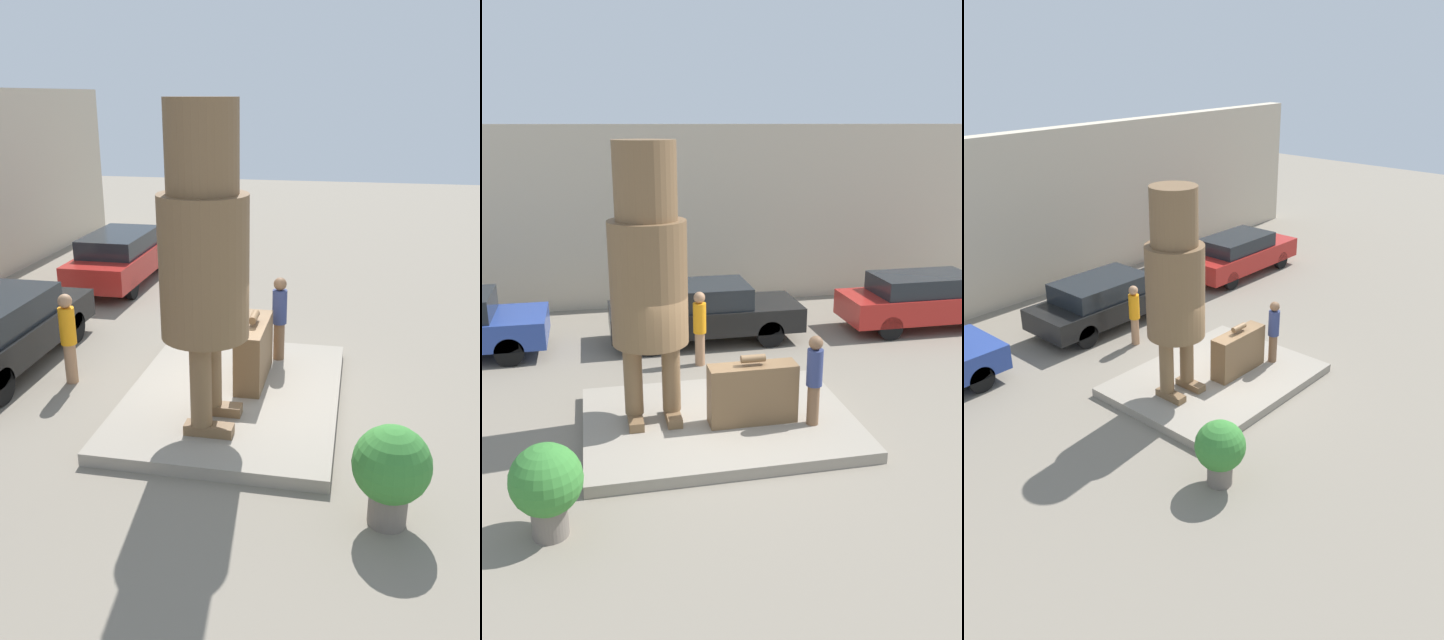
{
  "view_description": "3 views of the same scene",
  "coord_description": "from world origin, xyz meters",
  "views": [
    {
      "loc": [
        -9.58,
        -1.96,
        5.07
      ],
      "look_at": [
        -0.36,
        -0.18,
        1.66
      ],
      "focal_mm": 35.0,
      "sensor_mm": 36.0,
      "label": 1
    },
    {
      "loc": [
        -2.09,
        -9.98,
        5.3
      ],
      "look_at": [
        0.08,
        0.13,
        2.01
      ],
      "focal_mm": 35.0,
      "sensor_mm": 36.0,
      "label": 2
    },
    {
      "loc": [
        -10.26,
        -8.7,
        7.69
      ],
      "look_at": [
        -0.52,
        -0.07,
        1.9
      ],
      "focal_mm": 35.0,
      "sensor_mm": 36.0,
      "label": 3
    }
  ],
  "objects": [
    {
      "name": "statue_figure",
      "position": [
        -1.16,
        0.19,
        3.04
      ],
      "size": [
        1.31,
        1.31,
        4.84
      ],
      "color": "brown",
      "rests_on": "pedestal"
    },
    {
      "name": "building_backdrop",
      "position": [
        0.0,
        8.46,
        2.63
      ],
      "size": [
        28.0,
        0.6,
        5.25
      ],
      "color": "beige",
      "rests_on": "ground_plane"
    },
    {
      "name": "parked_car_red",
      "position": [
        6.65,
        4.56,
        0.78
      ],
      "size": [
        4.73,
        1.7,
        1.47
      ],
      "color": "#B2231E",
      "rests_on": "ground_plane"
    },
    {
      "name": "parked_car_black",
      "position": [
        0.57,
        4.76,
        0.79
      ],
      "size": [
        4.76,
        1.82,
        1.48
      ],
      "color": "black",
      "rests_on": "ground_plane"
    },
    {
      "name": "giant_suitcase",
      "position": [
        0.55,
        -0.26,
        0.75
      ],
      "size": [
        1.56,
        0.46,
        1.26
      ],
      "color": "brown",
      "rests_on": "pedestal"
    },
    {
      "name": "worker_hivis",
      "position": [
        0.21,
        3.12,
        0.94
      ],
      "size": [
        0.29,
        0.29,
        1.72
      ],
      "color": "#A87A56",
      "rests_on": "ground_plane"
    },
    {
      "name": "planter_pot",
      "position": [
        -2.85,
        -2.54,
        0.78
      ],
      "size": [
        0.97,
        0.97,
        1.33
      ],
      "color": "#70665B",
      "rests_on": "ground_plane"
    },
    {
      "name": "ground_plane",
      "position": [
        0.0,
        0.0,
        0.0
      ],
      "size": [
        60.0,
        60.0,
        0.0
      ],
      "primitive_type": "plane",
      "color": "gray"
    },
    {
      "name": "pedestal",
      "position": [
        0.0,
        0.0,
        0.1
      ],
      "size": [
        4.82,
        3.61,
        0.21
      ],
      "color": "gray",
      "rests_on": "ground_plane"
    },
    {
      "name": "tourist",
      "position": [
        1.56,
        -0.58,
        1.11
      ],
      "size": [
        0.28,
        0.28,
        1.64
      ],
      "color": "brown",
      "rests_on": "pedestal"
    }
  ]
}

